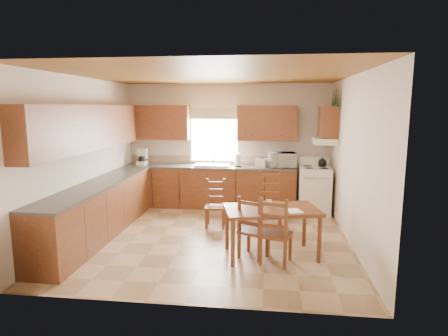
# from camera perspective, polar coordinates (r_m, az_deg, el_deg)

# --- Properties ---
(floor) EXTENTS (4.50, 4.50, 0.00)m
(floor) POSITION_cam_1_polar(r_m,az_deg,el_deg) (6.50, -1.66, -10.46)
(floor) COLOR #9F805A
(floor) RESTS_ON ground
(ceiling) EXTENTS (4.50, 4.50, 0.00)m
(ceiling) POSITION_cam_1_polar(r_m,az_deg,el_deg) (6.14, -1.78, 13.99)
(ceiling) COLOR brown
(ceiling) RESTS_ON floor
(wall_left) EXTENTS (4.50, 4.50, 0.00)m
(wall_left) POSITION_cam_1_polar(r_m,az_deg,el_deg) (6.88, -20.59, 1.63)
(wall_left) COLOR beige
(wall_left) RESTS_ON floor
(wall_right) EXTENTS (4.50, 4.50, 0.00)m
(wall_right) POSITION_cam_1_polar(r_m,az_deg,el_deg) (6.25, 19.13, 1.00)
(wall_right) COLOR beige
(wall_right) RESTS_ON floor
(wall_back) EXTENTS (4.50, 4.50, 0.00)m
(wall_back) POSITION_cam_1_polar(r_m,az_deg,el_deg) (8.39, 0.58, 3.50)
(wall_back) COLOR beige
(wall_back) RESTS_ON floor
(wall_front) EXTENTS (4.50, 4.50, 0.00)m
(wall_front) POSITION_cam_1_polar(r_m,az_deg,el_deg) (4.00, -6.53, -2.99)
(wall_front) COLOR beige
(wall_front) RESTS_ON floor
(lower_cab_back) EXTENTS (3.75, 0.60, 0.88)m
(lower_cab_back) POSITION_cam_1_polar(r_m,az_deg,el_deg) (8.29, -2.24, -2.94)
(lower_cab_back) COLOR brown
(lower_cab_back) RESTS_ON floor
(lower_cab_left) EXTENTS (0.60, 3.60, 0.88)m
(lower_cab_left) POSITION_cam_1_polar(r_m,az_deg,el_deg) (6.79, -18.47, -6.19)
(lower_cab_left) COLOR brown
(lower_cab_left) RESTS_ON floor
(counter_back) EXTENTS (3.75, 0.63, 0.04)m
(counter_back) POSITION_cam_1_polar(r_m,az_deg,el_deg) (8.21, -2.26, 0.20)
(counter_back) COLOR #44403D
(counter_back) RESTS_ON lower_cab_back
(counter_left) EXTENTS (0.63, 3.60, 0.04)m
(counter_left) POSITION_cam_1_polar(r_m,az_deg,el_deg) (6.69, -18.67, -2.39)
(counter_left) COLOR #44403D
(counter_left) RESTS_ON lower_cab_left
(backsplash) EXTENTS (3.75, 0.01, 0.18)m
(backsplash) POSITION_cam_1_polar(r_m,az_deg,el_deg) (8.47, -1.96, 1.24)
(backsplash) COLOR gray
(backsplash) RESTS_ON counter_back
(upper_cab_back_left) EXTENTS (1.41, 0.33, 0.75)m
(upper_cab_back_left) POSITION_cam_1_polar(r_m,az_deg,el_deg) (8.51, -10.04, 6.85)
(upper_cab_back_left) COLOR brown
(upper_cab_back_left) RESTS_ON wall_back
(upper_cab_back_right) EXTENTS (1.25, 0.33, 0.75)m
(upper_cab_back_right) POSITION_cam_1_polar(r_m,az_deg,el_deg) (8.14, 6.54, 6.83)
(upper_cab_back_right) COLOR brown
(upper_cab_back_right) RESTS_ON wall_back
(upper_cab_left) EXTENTS (0.33, 3.60, 0.75)m
(upper_cab_left) POSITION_cam_1_polar(r_m,az_deg,el_deg) (6.63, -20.16, 5.77)
(upper_cab_left) COLOR brown
(upper_cab_left) RESTS_ON wall_left
(upper_cab_stove) EXTENTS (0.33, 0.62, 0.62)m
(upper_cab_stove) POSITION_cam_1_polar(r_m,az_deg,el_deg) (7.79, 15.57, 6.77)
(upper_cab_stove) COLOR brown
(upper_cab_stove) RESTS_ON wall_right
(range_hood) EXTENTS (0.44, 0.62, 0.12)m
(range_hood) POSITION_cam_1_polar(r_m,az_deg,el_deg) (7.81, 15.09, 4.00)
(range_hood) COLOR silver
(range_hood) RESTS_ON wall_right
(window_frame) EXTENTS (1.13, 0.02, 1.18)m
(window_frame) POSITION_cam_1_polar(r_m,az_deg,el_deg) (8.38, -1.49, 4.87)
(window_frame) COLOR silver
(window_frame) RESTS_ON wall_back
(window_pane) EXTENTS (1.05, 0.01, 1.10)m
(window_pane) POSITION_cam_1_polar(r_m,az_deg,el_deg) (8.38, -1.49, 4.86)
(window_pane) COLOR white
(window_pane) RESTS_ON wall_back
(window_valance) EXTENTS (1.19, 0.01, 0.24)m
(window_valance) POSITION_cam_1_polar(r_m,az_deg,el_deg) (8.33, -1.53, 8.28)
(window_valance) COLOR #4C6F39
(window_valance) RESTS_ON wall_back
(sink_basin) EXTENTS (0.75, 0.45, 0.04)m
(sink_basin) POSITION_cam_1_polar(r_m,az_deg,el_deg) (8.19, -1.75, 0.46)
(sink_basin) COLOR silver
(sink_basin) RESTS_ON counter_back
(pine_decal_a) EXTENTS (0.22, 0.22, 0.36)m
(pine_decal_a) POSITION_cam_1_polar(r_m,az_deg,el_deg) (7.50, 17.10, 10.29)
(pine_decal_a) COLOR #174423
(pine_decal_a) RESTS_ON wall_right
(pine_decal_b) EXTENTS (0.22, 0.22, 0.36)m
(pine_decal_b) POSITION_cam_1_polar(r_m,az_deg,el_deg) (7.81, 16.70, 10.55)
(pine_decal_b) COLOR #174423
(pine_decal_b) RESTS_ON wall_right
(pine_decal_c) EXTENTS (0.22, 0.22, 0.36)m
(pine_decal_c) POSITION_cam_1_polar(r_m,az_deg,el_deg) (8.13, 16.30, 10.22)
(pine_decal_c) COLOR #174423
(pine_decal_c) RESTS_ON wall_right
(stove) EXTENTS (0.69, 0.71, 0.95)m
(stove) POSITION_cam_1_polar(r_m,az_deg,el_deg) (8.00, 13.65, -3.39)
(stove) COLOR silver
(stove) RESTS_ON floor
(coffeemaker) EXTENTS (0.29, 0.31, 0.35)m
(coffeemaker) POSITION_cam_1_polar(r_m,az_deg,el_deg) (8.55, -12.44, 1.68)
(coffeemaker) COLOR silver
(coffeemaker) RESTS_ON counter_back
(paper_towel) EXTENTS (0.15, 0.15, 0.28)m
(paper_towel) POSITION_cam_1_polar(r_m,az_deg,el_deg) (8.09, 2.14, 1.21)
(paper_towel) COLOR white
(paper_towel) RESTS_ON counter_back
(toaster) EXTENTS (0.27, 0.22, 0.19)m
(toaster) POSITION_cam_1_polar(r_m,az_deg,el_deg) (8.06, 5.68, 0.82)
(toaster) COLOR silver
(toaster) RESTS_ON counter_back
(microwave) EXTENTS (0.58, 0.46, 0.31)m
(microwave) POSITION_cam_1_polar(r_m,az_deg,el_deg) (8.08, 8.85, 1.22)
(microwave) COLOR silver
(microwave) RESTS_ON counter_back
(dining_table) EXTENTS (1.50, 1.07, 0.73)m
(dining_table) POSITION_cam_1_polar(r_m,az_deg,el_deg) (5.66, 7.19, -9.67)
(dining_table) COLOR brown
(dining_table) RESTS_ON floor
(chair_near_left) EXTENTS (0.50, 0.49, 0.92)m
(chair_near_left) POSITION_cam_1_polar(r_m,az_deg,el_deg) (5.57, 4.60, -8.91)
(chair_near_left) COLOR brown
(chair_near_left) RESTS_ON floor
(chair_near_right) EXTENTS (0.50, 0.48, 0.97)m
(chair_near_right) POSITION_cam_1_polar(r_m,az_deg,el_deg) (5.38, 7.95, -9.35)
(chair_near_right) COLOR brown
(chair_near_right) RESTS_ON floor
(chair_far_left) EXTENTS (0.38, 0.36, 0.87)m
(chair_far_left) POSITION_cam_1_polar(r_m,az_deg,el_deg) (6.92, -1.34, -5.48)
(chair_far_left) COLOR brown
(chair_far_left) RESTS_ON floor
(chair_far_right) EXTENTS (0.44, 0.42, 1.02)m
(chair_far_right) POSITION_cam_1_polar(r_m,az_deg,el_deg) (6.89, 7.06, -4.96)
(chair_far_right) COLOR brown
(chair_far_right) RESTS_ON floor
(table_paper) EXTENTS (0.27, 0.31, 0.00)m
(table_paper) POSITION_cam_1_polar(r_m,az_deg,el_deg) (5.48, 10.63, -6.42)
(table_paper) COLOR white
(table_paper) RESTS_ON dining_table
(table_card) EXTENTS (0.08, 0.02, 0.11)m
(table_card) POSITION_cam_1_polar(r_m,az_deg,el_deg) (5.62, 6.84, -5.36)
(table_card) COLOR white
(table_card) RESTS_ON dining_table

